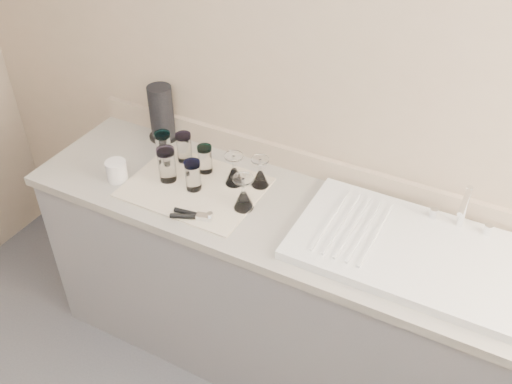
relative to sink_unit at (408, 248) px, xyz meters
The scene contains 14 objects.
counter_unit 0.72m from the sink_unit, behind, with size 2.06×0.62×0.90m.
sink_unit is the anchor object (origin of this frame).
dish_towel 0.89m from the sink_unit, behind, with size 0.55×0.42×0.01m, color white.
tumbler_teal 1.12m from the sink_unit, behind, with size 0.07×0.07×0.14m.
tumbler_cyan 1.04m from the sink_unit, behind, with size 0.07×0.07×0.13m.
tumbler_purple 0.92m from the sink_unit, behind, with size 0.06×0.06×0.12m.
tumbler_blue 1.02m from the sink_unit, behind, with size 0.08×0.08×0.15m.
tumbler_lavender 0.89m from the sink_unit, behind, with size 0.07×0.07×0.13m.
goblet_back_left 0.76m from the sink_unit, behind, with size 0.08×0.08×0.14m.
goblet_back_right 0.67m from the sink_unit, behind, with size 0.07×0.07×0.13m.
goblet_front_right 0.65m from the sink_unit, behind, with size 0.08×0.08×0.15m.
can_opener 0.82m from the sink_unit, 165.45° to the right, with size 0.16×0.09×0.02m.
white_mug 1.23m from the sink_unit, behind, with size 0.13×0.11×0.09m.
paper_towel_roll 1.26m from the sink_unit, 169.23° to the left, with size 0.14×0.14×0.26m.
Camera 1 is at (0.77, -0.38, 2.35)m, focal length 40.00 mm.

